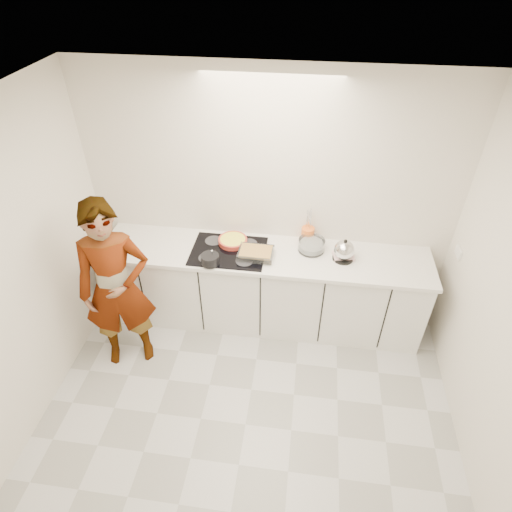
# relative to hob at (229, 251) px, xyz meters

# --- Properties ---
(floor) EXTENTS (3.60, 3.20, 0.00)m
(floor) POSITION_rel_hob_xyz_m (0.35, -1.26, -0.92)
(floor) COLOR silver
(floor) RESTS_ON ground
(ceiling) EXTENTS (3.60, 3.20, 0.00)m
(ceiling) POSITION_rel_hob_xyz_m (0.35, -1.26, 1.68)
(ceiling) COLOR white
(ceiling) RESTS_ON wall_back
(wall_back) EXTENTS (3.60, 0.00, 2.60)m
(wall_back) POSITION_rel_hob_xyz_m (0.35, 0.34, 0.38)
(wall_back) COLOR silver
(wall_back) RESTS_ON ground
(base_cabinets) EXTENTS (3.20, 0.58, 0.87)m
(base_cabinets) POSITION_rel_hob_xyz_m (0.35, 0.02, -0.48)
(base_cabinets) COLOR white
(base_cabinets) RESTS_ON floor
(countertop) EXTENTS (3.24, 0.64, 0.04)m
(countertop) POSITION_rel_hob_xyz_m (0.35, 0.02, -0.03)
(countertop) COLOR white
(countertop) RESTS_ON base_cabinets
(hob) EXTENTS (0.72, 0.54, 0.01)m
(hob) POSITION_rel_hob_xyz_m (0.00, 0.00, 0.00)
(hob) COLOR black
(hob) RESTS_ON countertop
(tart_dish) EXTENTS (0.36, 0.36, 0.05)m
(tart_dish) POSITION_rel_hob_xyz_m (0.02, 0.13, 0.03)
(tart_dish) COLOR #BC382A
(tart_dish) RESTS_ON hob
(saucepan) EXTENTS (0.17, 0.17, 0.16)m
(saucepan) POSITION_rel_hob_xyz_m (-0.13, -0.22, 0.05)
(saucepan) COLOR black
(saucepan) RESTS_ON hob
(baking_dish) EXTENTS (0.34, 0.25, 0.06)m
(baking_dish) POSITION_rel_hob_xyz_m (0.28, -0.05, 0.04)
(baking_dish) COLOR silver
(baking_dish) RESTS_ON hob
(mixing_bowl) EXTENTS (0.28, 0.28, 0.12)m
(mixing_bowl) POSITION_rel_hob_xyz_m (0.80, 0.13, 0.05)
(mixing_bowl) COLOR silver
(mixing_bowl) RESTS_ON countertop
(tea_towel) EXTENTS (0.22, 0.18, 0.03)m
(tea_towel) POSITION_rel_hob_xyz_m (1.11, 0.06, 0.01)
(tea_towel) COLOR white
(tea_towel) RESTS_ON countertop
(kettle) EXTENTS (0.25, 0.25, 0.23)m
(kettle) POSITION_rel_hob_xyz_m (1.11, 0.03, 0.09)
(kettle) COLOR black
(kettle) RESTS_ON countertop
(utensil_crock) EXTENTS (0.16, 0.16, 0.16)m
(utensil_crock) POSITION_rel_hob_xyz_m (0.76, 0.28, 0.07)
(utensil_crock) COLOR orange
(utensil_crock) RESTS_ON countertop
(cook) EXTENTS (0.75, 0.62, 1.77)m
(cook) POSITION_rel_hob_xyz_m (-0.90, -0.64, -0.03)
(cook) COLOR white
(cook) RESTS_ON floor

